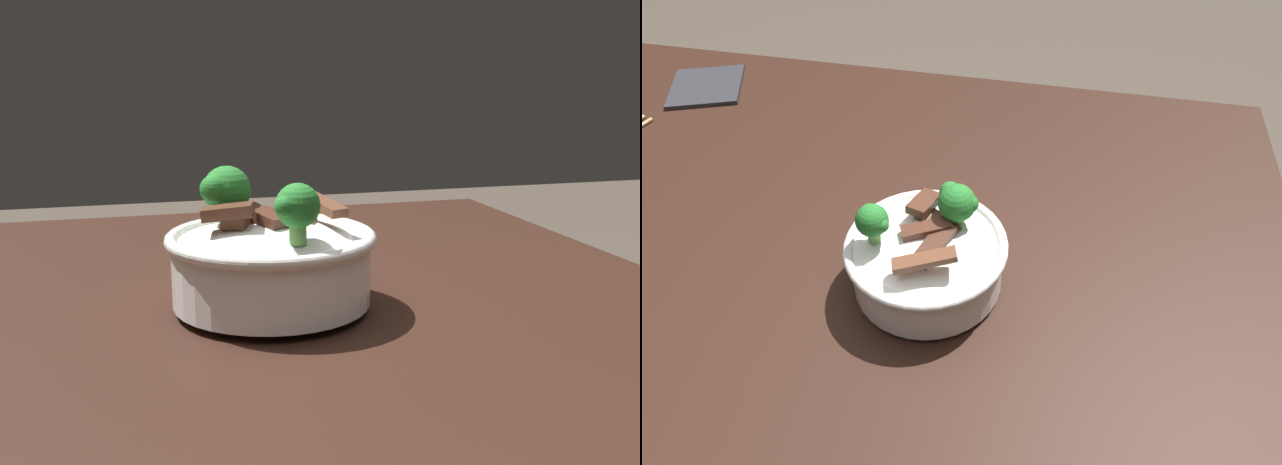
# 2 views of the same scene
# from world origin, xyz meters

# --- Properties ---
(rice_bowl) EXTENTS (0.20, 0.20, 0.14)m
(rice_bowl) POSITION_xyz_m (0.16, -0.04, 0.84)
(rice_bowl) COLOR white
(rice_bowl) RESTS_ON dining_table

